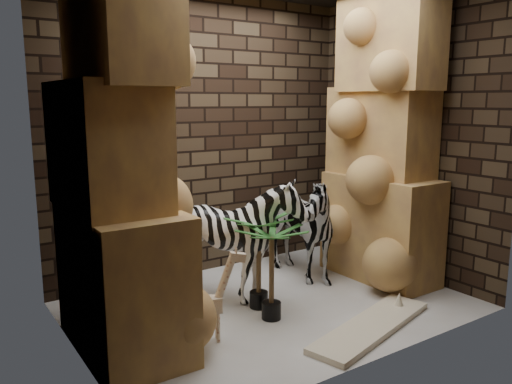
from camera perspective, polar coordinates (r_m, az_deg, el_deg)
floor at (r=4.86m, az=1.78°, el=-12.59°), size 3.50×3.50×0.00m
wall_back at (r=5.56m, az=-5.72°, el=6.20°), size 3.50×0.00×3.50m
wall_front at (r=3.57m, az=13.74°, el=3.73°), size 3.50×0.00×3.50m
wall_left at (r=3.76m, az=-20.35°, el=3.70°), size 0.00×3.00×3.00m
wall_right at (r=5.70m, az=16.38°, el=5.93°), size 0.00×3.00×3.00m
rock_pillar_left at (r=3.86m, az=-15.29°, el=4.13°), size 0.68×1.30×3.00m
rock_pillar_right at (r=5.45m, az=14.14°, el=5.86°), size 0.58×1.25×3.00m
zebra_right at (r=5.43m, az=4.13°, el=-2.74°), size 0.63×1.14×1.34m
zebra_left at (r=4.80m, az=-2.12°, el=-6.00°), size 1.12×1.32×1.09m
giraffe_toy at (r=4.07m, az=-5.79°, el=-11.41°), size 0.42×0.27×0.78m
palm_front at (r=4.67m, az=0.31°, el=-7.78°), size 0.36×0.36×0.88m
palm_back at (r=4.45m, az=1.76°, el=-9.05°), size 0.36×0.36×0.84m
surfboard at (r=4.50m, az=12.82°, el=-14.46°), size 1.50×0.72×0.05m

